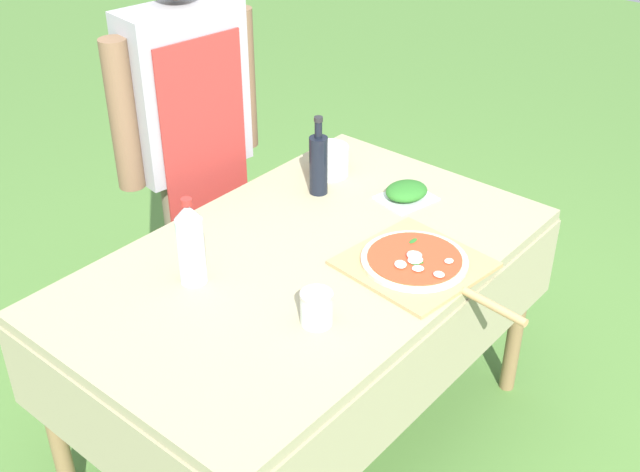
{
  "coord_description": "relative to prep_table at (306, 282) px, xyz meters",
  "views": [
    {
      "loc": [
        -1.49,
        -1.31,
        2.08
      ],
      "look_at": [
        0.07,
        0.0,
        0.8
      ],
      "focal_mm": 45.0,
      "sensor_mm": 36.0,
      "label": 1
    }
  ],
  "objects": [
    {
      "name": "water_bottle",
      "position": [
        -0.3,
        0.16,
        0.22
      ],
      "size": [
        0.08,
        0.08,
        0.27
      ],
      "color": "silver",
      "rests_on": "prep_table"
    },
    {
      "name": "mixing_tub",
      "position": [
        0.45,
        0.28,
        0.14
      ],
      "size": [
        0.14,
        0.14,
        0.1
      ],
      "primitive_type": "cylinder",
      "color": "silver",
      "rests_on": "prep_table"
    },
    {
      "name": "person_cook",
      "position": [
        0.18,
        0.69,
        0.24
      ],
      "size": [
        0.57,
        0.24,
        1.54
      ],
      "rotation": [
        0.0,
        0.0,
        3.0
      ],
      "color": "#70604C",
      "rests_on": "ground"
    },
    {
      "name": "oil_bottle",
      "position": [
        0.33,
        0.23,
        0.2
      ],
      "size": [
        0.06,
        0.06,
        0.28
      ],
      "color": "black",
      "rests_on": "prep_table"
    },
    {
      "name": "herb_container",
      "position": [
        0.48,
        -0.03,
        0.12
      ],
      "size": [
        0.2,
        0.18,
        0.06
      ],
      "rotation": [
        0.0,
        0.0,
        -0.23
      ],
      "color": "silver",
      "rests_on": "prep_table"
    },
    {
      "name": "sauce_jar",
      "position": [
        -0.22,
        -0.23,
        0.13
      ],
      "size": [
        0.09,
        0.09,
        0.09
      ],
      "color": "silver",
      "rests_on": "prep_table"
    },
    {
      "name": "ground_plane",
      "position": [
        0.0,
        0.0,
        -0.67
      ],
      "size": [
        12.0,
        12.0,
        0.0
      ],
      "primitive_type": "plane",
      "color": "#517F38"
    },
    {
      "name": "prep_table",
      "position": [
        0.0,
        0.0,
        0.0
      ],
      "size": [
        1.5,
        0.93,
        0.76
      ],
      "color": "gray",
      "rests_on": "ground"
    },
    {
      "name": "pizza_on_peel",
      "position": [
        0.17,
        -0.28,
        0.11
      ],
      "size": [
        0.4,
        0.59,
        0.05
      ],
      "rotation": [
        0.0,
        0.0,
        -0.11
      ],
      "color": "tan",
      "rests_on": "prep_table"
    }
  ]
}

